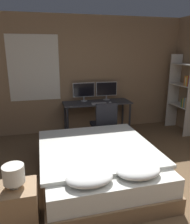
{
  "coord_description": "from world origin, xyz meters",
  "views": [
    {
      "loc": [
        -1.28,
        -1.49,
        1.95
      ],
      "look_at": [
        -0.26,
        2.55,
        0.75
      ],
      "focal_mm": 35.0,
      "sensor_mm": 36.0,
      "label": 1
    }
  ],
  "objects_px": {
    "bed": "(98,164)",
    "nightstand": "(17,207)",
    "monitor_right": "(107,90)",
    "office_chair": "(104,128)",
    "bedside_lamp": "(14,174)",
    "keyboard": "(99,103)",
    "desk": "(97,106)",
    "bookshelf": "(185,92)",
    "computer_mouse": "(110,102)",
    "monitor_left": "(84,91)"
  },
  "relations": [
    {
      "from": "monitor_right",
      "to": "computer_mouse",
      "type": "height_order",
      "value": "monitor_right"
    },
    {
      "from": "bedside_lamp",
      "to": "desk",
      "type": "height_order",
      "value": "bedside_lamp"
    },
    {
      "from": "monitor_right",
      "to": "computer_mouse",
      "type": "relative_size",
      "value": 7.45
    },
    {
      "from": "bed",
      "to": "monitor_right",
      "type": "distance_m",
      "value": 2.38
    },
    {
      "from": "bed",
      "to": "bedside_lamp",
      "type": "xyz_separation_m",
      "value": [
        -1.11,
        -0.67,
        0.41
      ]
    },
    {
      "from": "monitor_left",
      "to": "desk",
      "type": "bearing_deg",
      "value": -32.53
    },
    {
      "from": "bedside_lamp",
      "to": "bookshelf",
      "type": "bearing_deg",
      "value": 30.89
    },
    {
      "from": "nightstand",
      "to": "bookshelf",
      "type": "height_order",
      "value": "bookshelf"
    },
    {
      "from": "office_chair",
      "to": "bed",
      "type": "bearing_deg",
      "value": -110.32
    },
    {
      "from": "nightstand",
      "to": "computer_mouse",
      "type": "xyz_separation_m",
      "value": [
        1.87,
        2.44,
        0.53
      ]
    },
    {
      "from": "bed",
      "to": "office_chair",
      "type": "bearing_deg",
      "value": 69.68
    },
    {
      "from": "desk",
      "to": "keyboard",
      "type": "xyz_separation_m",
      "value": [
        0.0,
        -0.18,
        0.11
      ]
    },
    {
      "from": "bedside_lamp",
      "to": "keyboard",
      "type": "height_order",
      "value": "keyboard"
    },
    {
      "from": "monitor_left",
      "to": "computer_mouse",
      "type": "height_order",
      "value": "monitor_left"
    },
    {
      "from": "monitor_right",
      "to": "bed",
      "type": "bearing_deg",
      "value": -110.07
    },
    {
      "from": "nightstand",
      "to": "office_chair",
      "type": "distance_m",
      "value": 2.49
    },
    {
      "from": "bed",
      "to": "monitor_right",
      "type": "bearing_deg",
      "value": 69.93
    },
    {
      "from": "keyboard",
      "to": "bookshelf",
      "type": "relative_size",
      "value": 0.19
    },
    {
      "from": "monitor_right",
      "to": "office_chair",
      "type": "bearing_deg",
      "value": -109.71
    },
    {
      "from": "bedside_lamp",
      "to": "office_chair",
      "type": "bearing_deg",
      "value": 50.63
    },
    {
      "from": "bedside_lamp",
      "to": "office_chair",
      "type": "xyz_separation_m",
      "value": [
        1.58,
        1.93,
        -0.3
      ]
    },
    {
      "from": "desk",
      "to": "bedside_lamp",
      "type": "bearing_deg",
      "value": -121.66
    },
    {
      "from": "monitor_right",
      "to": "keyboard",
      "type": "height_order",
      "value": "monitor_right"
    },
    {
      "from": "desk",
      "to": "monitor_right",
      "type": "relative_size",
      "value": 3.02
    },
    {
      "from": "bed",
      "to": "nightstand",
      "type": "distance_m",
      "value": 1.3
    },
    {
      "from": "monitor_left",
      "to": "keyboard",
      "type": "distance_m",
      "value": 0.51
    },
    {
      "from": "nightstand",
      "to": "office_chair",
      "type": "bearing_deg",
      "value": 50.63
    },
    {
      "from": "monitor_left",
      "to": "monitor_right",
      "type": "height_order",
      "value": "same"
    },
    {
      "from": "nightstand",
      "to": "monitor_right",
      "type": "distance_m",
      "value": 3.45
    },
    {
      "from": "bed",
      "to": "bookshelf",
      "type": "xyz_separation_m",
      "value": [
        2.51,
        1.5,
        0.73
      ]
    },
    {
      "from": "desk",
      "to": "monitor_left",
      "type": "distance_m",
      "value": 0.48
    },
    {
      "from": "desk",
      "to": "bed",
      "type": "bearing_deg",
      "value": -104.3
    },
    {
      "from": "nightstand",
      "to": "keyboard",
      "type": "distance_m",
      "value": 2.96
    },
    {
      "from": "nightstand",
      "to": "keyboard",
      "type": "bearing_deg",
      "value": 56.54
    },
    {
      "from": "desk",
      "to": "monitor_right",
      "type": "xyz_separation_m",
      "value": [
        0.28,
        0.18,
        0.35
      ]
    },
    {
      "from": "monitor_left",
      "to": "office_chair",
      "type": "height_order",
      "value": "monitor_left"
    },
    {
      "from": "bed",
      "to": "nightstand",
      "type": "height_order",
      "value": "bed"
    },
    {
      "from": "office_chair",
      "to": "bookshelf",
      "type": "height_order",
      "value": "bookshelf"
    },
    {
      "from": "bedside_lamp",
      "to": "monitor_right",
      "type": "xyz_separation_m",
      "value": [
        1.89,
        2.79,
        0.34
      ]
    },
    {
      "from": "keyboard",
      "to": "desk",
      "type": "bearing_deg",
      "value": 90.0
    },
    {
      "from": "bed",
      "to": "bedside_lamp",
      "type": "distance_m",
      "value": 1.36
    },
    {
      "from": "bedside_lamp",
      "to": "keyboard",
      "type": "relative_size",
      "value": 0.76
    },
    {
      "from": "nightstand",
      "to": "bookshelf",
      "type": "bearing_deg",
      "value": 30.89
    },
    {
      "from": "monitor_right",
      "to": "desk",
      "type": "bearing_deg",
      "value": -147.47
    },
    {
      "from": "computer_mouse",
      "to": "bookshelf",
      "type": "distance_m",
      "value": 1.79
    },
    {
      "from": "keyboard",
      "to": "computer_mouse",
      "type": "height_order",
      "value": "computer_mouse"
    },
    {
      "from": "keyboard",
      "to": "computer_mouse",
      "type": "distance_m",
      "value": 0.26
    },
    {
      "from": "computer_mouse",
      "to": "bookshelf",
      "type": "xyz_separation_m",
      "value": [
        1.75,
        -0.27,
        0.22
      ]
    },
    {
      "from": "monitor_left",
      "to": "nightstand",
      "type": "bearing_deg",
      "value": -115.48
    },
    {
      "from": "monitor_left",
      "to": "bookshelf",
      "type": "bearing_deg",
      "value": -15.11
    }
  ]
}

